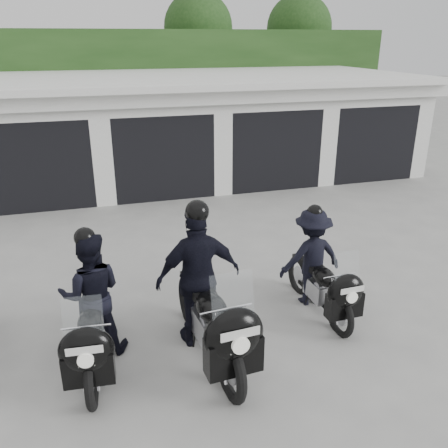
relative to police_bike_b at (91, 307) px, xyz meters
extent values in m
plane|color=#A0A09B|center=(2.07, 0.87, -0.79)|extent=(80.00, 80.00, 0.00)
cube|color=white|center=(2.07, 9.37, 0.61)|extent=(16.00, 6.00, 2.80)
cube|color=white|center=(2.07, 9.17, 2.09)|extent=(16.40, 6.80, 0.16)
cube|color=white|center=(2.07, 6.12, 1.86)|extent=(16.40, 0.12, 0.40)
cube|color=black|center=(2.07, 6.35, -0.67)|extent=(16.00, 0.06, 0.24)
cube|color=black|center=(-1.03, 7.57, 0.31)|extent=(2.60, 2.60, 2.20)
cube|color=white|center=(-1.03, 6.52, 1.71)|extent=(2.60, 0.50, 0.60)
cube|color=white|center=(0.52, 6.52, 0.61)|extent=(0.50, 0.50, 2.80)
cube|color=black|center=(2.07, 7.57, 0.31)|extent=(2.60, 2.60, 2.20)
cube|color=white|center=(2.07, 6.52, 1.71)|extent=(2.60, 0.50, 0.60)
cube|color=white|center=(3.62, 6.52, 0.61)|extent=(0.50, 0.50, 2.80)
cube|color=black|center=(5.17, 7.57, 0.31)|extent=(2.60, 2.60, 2.20)
cube|color=white|center=(5.17, 6.52, 1.71)|extent=(2.60, 0.50, 0.60)
cube|color=white|center=(6.72, 6.52, 0.61)|extent=(0.50, 0.50, 2.80)
cube|color=black|center=(8.27, 7.57, 0.31)|extent=(2.60, 2.60, 2.20)
cube|color=white|center=(8.27, 6.52, 1.71)|extent=(2.60, 0.50, 0.60)
cube|color=white|center=(9.82, 6.52, 0.61)|extent=(0.50, 0.50, 2.80)
cube|color=#1D3C16|center=(2.07, 13.37, 1.36)|extent=(20.00, 2.00, 4.30)
sphere|color=#1D3C16|center=(5.07, 14.87, 3.61)|extent=(2.80, 2.80, 2.80)
cylinder|color=black|center=(5.07, 14.87, 0.86)|extent=(0.24, 0.24, 3.30)
sphere|color=#1D3C16|center=(9.57, 14.87, 3.61)|extent=(2.80, 2.80, 2.80)
cylinder|color=black|center=(9.57, 14.87, 0.86)|extent=(0.24, 0.24, 3.30)
torus|color=black|center=(-0.07, -0.82, -0.48)|extent=(0.17, 0.73, 0.72)
torus|color=black|center=(0.05, 0.60, -0.48)|extent=(0.17, 0.73, 0.72)
cube|color=#B6B5BB|center=(-0.01, -0.09, -0.41)|extent=(0.30, 0.57, 0.32)
cube|color=black|center=(-0.01, -0.11, -0.57)|extent=(0.19, 1.29, 0.06)
ellipsoid|color=black|center=(-0.02, -0.26, -0.08)|extent=(0.37, 0.60, 0.29)
cube|color=black|center=(0.01, 0.17, -0.06)|extent=(0.30, 0.57, 0.10)
ellipsoid|color=black|center=(-0.08, -0.90, -0.02)|extent=(0.65, 0.38, 0.59)
cube|color=black|center=(-0.08, -0.90, -0.24)|extent=(0.59, 0.27, 0.40)
cube|color=#B2BFC6|center=(-0.08, -0.87, 0.38)|extent=(0.44, 0.15, 0.51)
cylinder|color=silver|center=(-0.06, -0.70, 0.16)|extent=(0.55, 0.08, 0.03)
cube|color=silver|center=(-0.09, -1.07, 0.10)|extent=(0.40, 0.05, 0.09)
cube|color=silver|center=(-0.09, -1.04, -0.08)|extent=(0.18, 0.03, 0.10)
imported|color=black|center=(0.02, 0.19, 0.08)|extent=(0.90, 0.73, 1.74)
sphere|color=black|center=(0.02, 0.19, 0.89)|extent=(0.27, 0.27, 0.27)
torus|color=black|center=(1.52, -1.16, -0.43)|extent=(0.19, 0.84, 0.84)
torus|color=black|center=(1.39, 0.49, -0.43)|extent=(0.19, 0.84, 0.84)
cube|color=#B6B5BB|center=(1.45, -0.31, -0.35)|extent=(0.35, 0.65, 0.37)
cube|color=black|center=(1.46, -0.33, -0.54)|extent=(0.21, 1.49, 0.07)
ellipsoid|color=black|center=(1.47, -0.51, 0.04)|extent=(0.42, 0.69, 0.33)
cube|color=black|center=(1.43, -0.02, 0.06)|extent=(0.35, 0.65, 0.11)
ellipsoid|color=black|center=(1.53, -1.25, 0.10)|extent=(0.75, 0.43, 0.69)
cube|color=black|center=(1.53, -1.25, -0.16)|extent=(0.68, 0.30, 0.46)
cube|color=#B2BFC6|center=(1.53, -1.21, 0.56)|extent=(0.51, 0.17, 0.58)
cylinder|color=silver|center=(1.51, -1.02, 0.31)|extent=(0.64, 0.08, 0.03)
cube|color=silver|center=(1.55, -1.44, 0.24)|extent=(0.46, 0.05, 0.10)
cube|color=silver|center=(1.54, -1.41, 0.04)|extent=(0.21, 0.03, 0.11)
imported|color=black|center=(1.43, 0.01, 0.22)|extent=(1.23, 0.76, 2.01)
sphere|color=black|center=(1.43, 0.01, 1.16)|extent=(0.31, 0.31, 0.31)
torus|color=black|center=(3.42, -0.38, -0.51)|extent=(0.13, 0.67, 0.66)
torus|color=black|center=(3.37, 0.93, -0.51)|extent=(0.13, 0.67, 0.66)
cube|color=#B6B5BB|center=(3.39, 0.29, -0.44)|extent=(0.26, 0.51, 0.29)
cube|color=black|center=(3.40, 0.27, -0.59)|extent=(0.12, 1.18, 0.05)
ellipsoid|color=black|center=(3.40, 0.14, -0.13)|extent=(0.32, 0.53, 0.26)
cube|color=black|center=(3.39, 0.53, -0.12)|extent=(0.26, 0.51, 0.09)
ellipsoid|color=black|center=(3.43, -0.45, -0.08)|extent=(0.58, 0.32, 0.54)
cube|color=black|center=(3.43, -0.45, -0.29)|extent=(0.53, 0.22, 0.36)
cube|color=#B2BFC6|center=(3.42, -0.42, 0.28)|extent=(0.40, 0.12, 0.46)
cylinder|color=silver|center=(3.42, -0.27, 0.08)|extent=(0.51, 0.05, 0.03)
cube|color=silver|center=(3.43, -0.61, 0.03)|extent=(0.36, 0.03, 0.08)
cube|color=silver|center=(3.43, -0.58, -0.13)|extent=(0.16, 0.02, 0.09)
imported|color=black|center=(3.38, 0.55, 0.01)|extent=(1.05, 0.57, 1.59)
sphere|color=black|center=(3.38, 0.55, 0.75)|extent=(0.25, 0.25, 0.25)
camera|label=1|loc=(0.15, -5.54, 3.23)|focal=38.00mm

